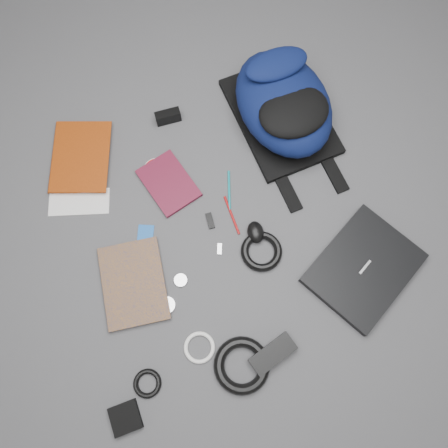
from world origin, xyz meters
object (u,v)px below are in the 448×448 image
object	(u,v)px
comic_book	(103,290)
backpack	(283,103)
mouse	(256,232)
pouch	(125,418)
textbook_red	(52,157)
dvd_case	(169,183)
power_brick	(273,354)
laptop	(363,268)
compact_camera	(168,117)

from	to	relation	value
comic_book	backpack	bearing A→B (deg)	34.31
mouse	backpack	bearing A→B (deg)	66.71
pouch	textbook_red	bearing A→B (deg)	89.32
dvd_case	pouch	bearing A→B (deg)	-132.54
comic_book	power_brick	xyz separation A→B (m)	(0.44, -0.39, 0.01)
laptop	comic_book	world-z (taller)	laptop
pouch	dvd_case	bearing A→B (deg)	61.41
textbook_red	comic_book	xyz separation A→B (m)	(0.03, -0.52, -0.00)
pouch	power_brick	bearing A→B (deg)	1.41
laptop	dvd_case	size ratio (longest dim) A/B	1.66
textbook_red	comic_book	bearing A→B (deg)	-65.33
textbook_red	power_brick	world-z (taller)	power_brick
power_brick	laptop	bearing A→B (deg)	5.99
power_brick	pouch	distance (m)	0.49
compact_camera	dvd_case	bearing A→B (deg)	-104.32
dvd_case	mouse	size ratio (longest dim) A/B	2.69
compact_camera	power_brick	bearing A→B (deg)	-83.12
dvd_case	compact_camera	distance (m)	0.26
dvd_case	power_brick	xyz separation A→B (m)	(0.12, -0.67, 0.01)
backpack	compact_camera	world-z (taller)	backpack
laptop	pouch	xyz separation A→B (m)	(-0.88, -0.16, -0.01)
dvd_case	compact_camera	world-z (taller)	compact_camera
laptop	textbook_red	xyz separation A→B (m)	(-0.87, 0.76, -0.00)
backpack	pouch	world-z (taller)	backpack
laptop	mouse	world-z (taller)	mouse
textbook_red	compact_camera	distance (m)	0.44
dvd_case	textbook_red	bearing A→B (deg)	132.04
dvd_case	mouse	xyz separation A→B (m)	(0.22, -0.28, 0.01)
laptop	textbook_red	size ratio (longest dim) A/B	1.25
dvd_case	pouch	world-z (taller)	pouch
textbook_red	comic_book	world-z (taller)	textbook_red
power_brick	compact_camera	bearing A→B (deg)	77.84
pouch	mouse	bearing A→B (deg)	34.13
textbook_red	comic_book	size ratio (longest dim) A/B	0.99
pouch	comic_book	bearing A→B (deg)	83.43
comic_book	pouch	world-z (taller)	same
comic_book	mouse	size ratio (longest dim) A/B	3.59
textbook_red	dvd_case	size ratio (longest dim) A/B	1.32
comic_book	compact_camera	xyz separation A→B (m)	(0.41, 0.52, 0.01)
mouse	pouch	size ratio (longest dim) A/B	0.89
laptop	mouse	distance (m)	0.38
laptop	comic_book	size ratio (longest dim) A/B	1.24
comic_book	mouse	distance (m)	0.54
backpack	comic_book	xyz separation A→B (m)	(-0.80, -0.38, -0.09)
dvd_case	mouse	distance (m)	0.36
dvd_case	compact_camera	bearing A→B (deg)	57.11
dvd_case	compact_camera	size ratio (longest dim) A/B	2.29
pouch	compact_camera	bearing A→B (deg)	63.81
backpack	dvd_case	bearing A→B (deg)	-169.79
comic_book	laptop	bearing A→B (deg)	-7.58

